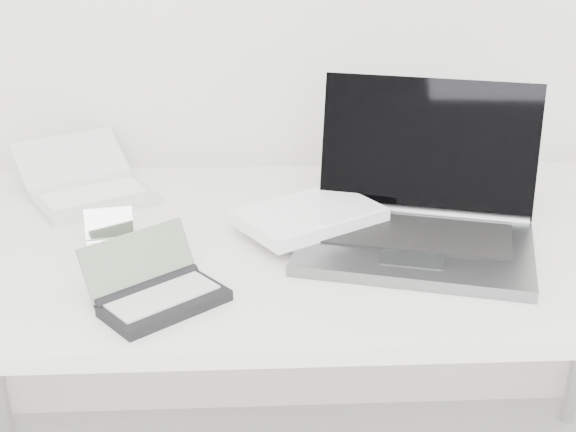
{
  "coord_description": "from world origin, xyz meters",
  "views": [
    {
      "loc": [
        -0.1,
        0.15,
        1.38
      ],
      "look_at": [
        -0.03,
        1.51,
        0.79
      ],
      "focal_mm": 50.0,
      "sensor_mm": 36.0,
      "label": 1
    }
  ],
  "objects_px": {
    "laptop_large": "(393,217)",
    "palmtop_charcoal": "(157,292)",
    "netbook_open_white": "(88,188)",
    "desk": "(302,258)"
  },
  "relations": [
    {
      "from": "desk",
      "to": "palmtop_charcoal",
      "type": "distance_m",
      "value": 0.36
    },
    {
      "from": "desk",
      "to": "laptop_large",
      "type": "relative_size",
      "value": 2.65
    },
    {
      "from": "laptop_large",
      "to": "palmtop_charcoal",
      "type": "height_order",
      "value": "laptop_large"
    },
    {
      "from": "netbook_open_white",
      "to": "palmtop_charcoal",
      "type": "height_order",
      "value": "palmtop_charcoal"
    },
    {
      "from": "laptop_large",
      "to": "palmtop_charcoal",
      "type": "bearing_deg",
      "value": -135.59
    },
    {
      "from": "palmtop_charcoal",
      "to": "laptop_large",
      "type": "bearing_deg",
      "value": -10.36
    },
    {
      "from": "palmtop_charcoal",
      "to": "netbook_open_white",
      "type": "bearing_deg",
      "value": 73.8
    },
    {
      "from": "laptop_large",
      "to": "netbook_open_white",
      "type": "xyz_separation_m",
      "value": [
        -0.62,
        0.25,
        -0.02
      ]
    },
    {
      "from": "desk",
      "to": "netbook_open_white",
      "type": "xyz_separation_m",
      "value": [
        -0.45,
        0.22,
        0.07
      ]
    },
    {
      "from": "desk",
      "to": "netbook_open_white",
      "type": "relative_size",
      "value": 4.37
    }
  ]
}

